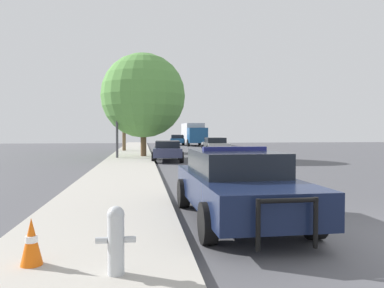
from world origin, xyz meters
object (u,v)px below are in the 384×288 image
Objects in this scene: car_background_midblock at (168,150)px; tree_sidewalk_mid at (143,96)px; box_truck at (194,134)px; car_background_oncoming at (215,145)px; tree_sidewalk_far at (124,102)px; police_car at (237,183)px; traffic_cone at (31,241)px; fire_hydrant at (116,238)px; car_background_distant at (177,140)px; traffic_light at (138,102)px.

car_background_midblock is 0.62× the size of tree_sidewalk_mid.
car_background_oncoming is at bearing 85.75° from box_truck.
car_background_oncoming is at bearing -23.64° from tree_sidewalk_far.
police_car reaches higher than traffic_cone.
traffic_cone is at bearing 36.06° from police_car.
police_car is 19.34m from tree_sidewalk_mid.
car_background_oncoming reaches higher than fire_hydrant.
tree_sidewalk_mid is at bearing 119.12° from car_background_midblock.
traffic_cone is at bearing -93.27° from car_background_distant.
police_car reaches higher than car_background_midblock.
traffic_light reaches higher than car_background_oncoming.
police_car is at bearing 81.04° from box_truck.
police_car is 4.29m from traffic_cone.
police_car is at bearing -82.37° from tree_sidewalk_far.
car_background_midblock is at bearing -92.17° from car_background_distant.
tree_sidewalk_far reaches higher than traffic_light.
police_car is 43.61m from car_background_distant.
car_background_distant is (2.79, 43.52, -0.02)m from police_car.
traffic_light is at bearing -103.53° from tree_sidewalk_mid.
police_car is 3.83m from fire_hydrant.
tree_sidewalk_mid reaches higher than car_background_midblock.
traffic_light is 24.68m from box_truck.
traffic_light is 1.50m from tree_sidewalk_mid.
traffic_light reaches higher than car_background_midblock.
box_truck reaches higher than car_background_midblock.
car_background_distant is 0.62× the size of tree_sidewalk_mid.
car_background_oncoming is at bearing 36.60° from tree_sidewalk_mid.
box_truck is (0.59, 17.72, 0.86)m from car_background_oncoming.
police_car is 6.06× the size of fire_hydrant.
car_background_midblock is at bearing 80.70° from traffic_cone.
box_truck is (6.97, 23.57, -2.24)m from traffic_light.
car_background_midblock is at bearing 61.23° from car_background_oncoming.
fire_hydrant is 0.13× the size of tree_sidewalk_far.
tree_sidewalk_far is (-1.39, 9.25, 0.66)m from traffic_light.
tree_sidewalk_far is at bearing 98.55° from traffic_light.
police_car is at bearing 53.26° from fire_hydrant.
car_background_oncoming is (4.18, 23.40, -0.04)m from police_car.
car_background_midblock is (-3.17, -27.71, -0.06)m from car_background_distant.
fire_hydrant is 22.31m from tree_sidewalk_mid.
traffic_cone is at bearing -93.42° from traffic_light.
traffic_cone is (-8.17, -43.71, -1.16)m from box_truck.
traffic_light is 26.62m from car_background_distant.
tree_sidewalk_far reaches higher than box_truck.
traffic_cone is (-3.40, -2.60, -0.34)m from police_car.
traffic_cone is at bearing -95.77° from car_background_midblock.
box_truck is at bearing 82.00° from car_background_midblock.
car_background_distant is at bearing -83.77° from car_background_oncoming.
traffic_cone is (0.19, -29.40, -4.05)m from tree_sidewalk_far.
car_background_distant is 0.71× the size of tree_sidewalk_far.
traffic_light is at bearing 86.58° from traffic_cone.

